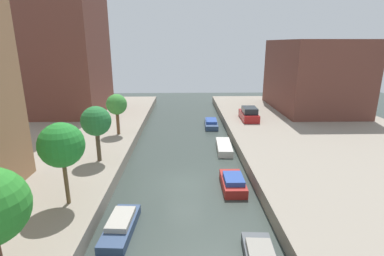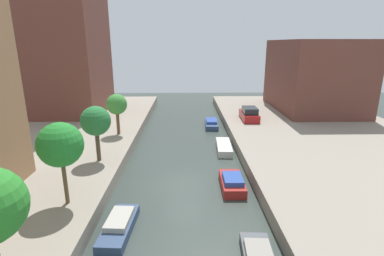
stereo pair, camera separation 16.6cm
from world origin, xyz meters
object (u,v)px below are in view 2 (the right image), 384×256
Objects in this scene: street_tree_2 at (60,145)px; parked_car at (249,114)px; apartment_tower_far at (58,16)px; street_tree_4 at (117,105)px; low_block_right at (314,76)px; moored_boat_right_3 at (224,147)px; moored_boat_right_2 at (232,183)px; moored_boat_left_2 at (119,226)px; street_tree_3 at (96,121)px; moored_boat_right_4 at (211,123)px.

street_tree_2 is 1.12× the size of parked_car.
apartment_tower_far is 16.85m from street_tree_4.
moored_boat_right_3 is at bearing -135.38° from low_block_right.
moored_boat_right_2 reaches higher than moored_boat_right_3.
moored_boat_right_2 is (-4.46, -15.86, -1.24)m from parked_car.
parked_car is at bearing 52.66° from street_tree_2.
apartment_tower_far is at bearing 146.64° from moored_boat_right_3.
moored_boat_right_2 is (10.35, 3.55, -4.19)m from street_tree_2.
moored_boat_left_2 is at bearing -128.81° from low_block_right.
street_tree_3 reaches higher than street_tree_4.
low_block_right is at bearing 51.19° from moored_boat_left_2.
moored_boat_right_2 is (19.48, -20.92, -12.94)m from apartment_tower_far.
moored_boat_right_2 is 16.54m from moored_boat_right_4.
moored_boat_right_3 is (10.73, -2.39, -3.77)m from street_tree_4.
parked_car reaches higher than moored_boat_right_4.
low_block_right reaches higher than street_tree_2.
low_block_right is 27.47m from street_tree_4.
apartment_tower_far is 5.98× the size of moored_boat_left_2.
apartment_tower_far is 27.13m from parked_car.
moored_boat_right_2 is at bearing -89.60° from moored_boat_right_4.
street_tree_4 is 16.04m from moored_boat_left_2.
apartment_tower_far is 5.56× the size of street_tree_3.
moored_boat_right_3 is (-4.08, -8.02, -1.35)m from parked_car.
low_block_right is 20.59m from moored_boat_right_3.
moored_boat_right_4 is (6.93, 21.55, 0.01)m from moored_boat_left_2.
moored_boat_left_2 is (3.30, -15.25, -3.73)m from street_tree_4.
apartment_tower_far is at bearing 168.07° from parked_car.
street_tree_4 is 0.90× the size of moored_boat_right_4.
street_tree_3 is 9.53m from moored_boat_left_2.
low_block_right is at bearing 37.02° from street_tree_3.
street_tree_3 is 1.08× the size of moored_boat_left_2.
moored_boat_right_2 is at bearing -123.67° from low_block_right.
moored_boat_right_4 is (-14.63, -5.25, -5.40)m from low_block_right.
moored_boat_right_4 is (19.37, -4.38, -13.00)m from apartment_tower_far.
low_block_right is at bearing 30.53° from parked_car.
street_tree_2 is at bearing -161.04° from moored_boat_right_2.
parked_car is (-10.05, -5.93, -4.11)m from low_block_right.
street_tree_3 is 0.96× the size of moored_boat_right_4.
street_tree_3 is at bearing -142.98° from low_block_right.
moored_boat_left_2 is 0.94× the size of moored_boat_right_3.
moored_boat_right_4 is at bearing 171.57° from parked_car.
street_tree_2 is 13.80m from street_tree_4.
low_block_right is 31.18m from street_tree_3.
apartment_tower_far is at bearing 115.62° from moored_boat_left_2.
street_tree_2 reaches higher than moored_boat_right_4.
parked_car is (14.81, 19.42, -2.95)m from street_tree_2.
parked_car is 1.21× the size of moored_boat_right_2.
moored_boat_left_2 is at bearing -144.57° from moored_boat_right_2.
low_block_right is 34.82m from moored_boat_left_2.
moored_boat_left_2 is at bearing -118.87° from parked_car.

